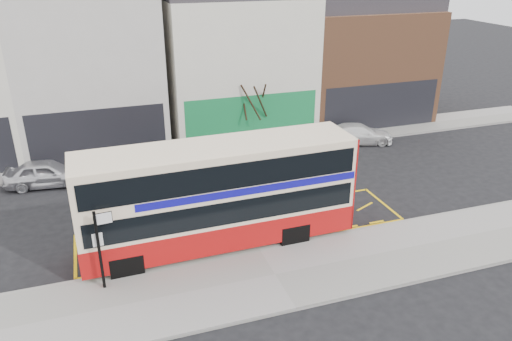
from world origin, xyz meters
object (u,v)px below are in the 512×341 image
object	(u,v)px
car_grey	(176,161)
street_tree_right	(253,91)
car_silver	(47,173)
double_decker_bus	(219,194)
car_white	(359,134)
bus_stop_post	(100,243)

from	to	relation	value
car_grey	street_tree_right	xyz separation A→B (m)	(5.33, 2.86, 2.66)
car_silver	street_tree_right	world-z (taller)	street_tree_right
double_decker_bus	car_white	distance (m)	14.34
bus_stop_post	car_grey	distance (m)	10.30
car_grey	double_decker_bus	bearing A→B (deg)	171.41
double_decker_bus	street_tree_right	size ratio (longest dim) A/B	2.17
car_silver	car_grey	world-z (taller)	car_grey
bus_stop_post	car_silver	distance (m)	10.28
bus_stop_post	street_tree_right	xyz separation A→B (m)	(9.51, 12.19, 1.46)
bus_stop_post	street_tree_right	distance (m)	15.53
double_decker_bus	car_white	world-z (taller)	double_decker_bus
car_silver	bus_stop_post	bearing A→B (deg)	-159.66
car_grey	car_white	world-z (taller)	car_grey
double_decker_bus	bus_stop_post	xyz separation A→B (m)	(-4.64, -1.68, -0.32)
bus_stop_post	car_white	bearing A→B (deg)	28.72
double_decker_bus	car_grey	size ratio (longest dim) A/B	2.35
double_decker_bus	street_tree_right	distance (m)	11.64
double_decker_bus	car_grey	xyz separation A→B (m)	(-0.46, 7.65, -1.52)
double_decker_bus	street_tree_right	xyz separation A→B (m)	(4.86, 10.51, 1.15)
car_silver	car_grey	bearing A→B (deg)	-88.10
car_grey	car_white	bearing A→B (deg)	-96.78
car_grey	street_tree_right	size ratio (longest dim) A/B	0.92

